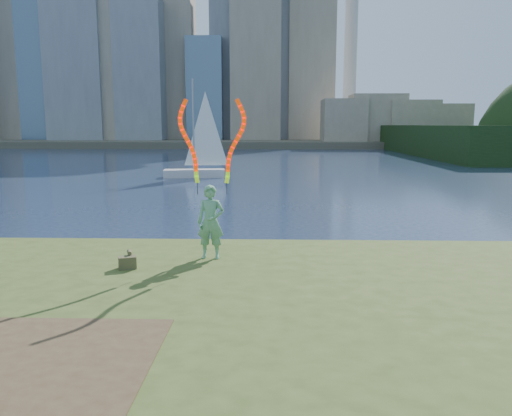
{
  "coord_description": "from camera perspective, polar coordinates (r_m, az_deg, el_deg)",
  "views": [
    {
      "loc": [
        1.01,
        -9.58,
        4.03
      ],
      "look_at": [
        0.7,
        1.0,
        2.27
      ],
      "focal_mm": 35.0,
      "sensor_mm": 36.0,
      "label": 1
    }
  ],
  "objects": [
    {
      "name": "far_shore",
      "position": [
        104.64,
        1.17,
        7.57
      ],
      "size": [
        320.0,
        40.0,
        1.2
      ],
      "primitive_type": "cube",
      "color": "brown",
      "rests_on": "ground"
    },
    {
      "name": "woman_with_ribbons",
      "position": [
        12.12,
        -5.18,
        0.69
      ],
      "size": [
        2.12,
        0.47,
        4.17
      ],
      "rotation": [
        0.0,
        0.0,
        -0.06
      ],
      "color": "#167D31",
      "rests_on": "grassy_knoll"
    },
    {
      "name": "canvas_bag",
      "position": [
        11.81,
        -14.48,
        -5.96
      ],
      "size": [
        0.46,
        0.52,
        0.38
      ],
      "rotation": [
        0.0,
        0.0,
        0.34
      ],
      "color": "brown",
      "rests_on": "grassy_knoll"
    },
    {
      "name": "dirt_patch",
      "position": [
        7.84,
        -23.59,
        -15.65
      ],
      "size": [
        3.2,
        3.0,
        0.02
      ],
      "primitive_type": "cube",
      "color": "#47331E",
      "rests_on": "grassy_knoll"
    },
    {
      "name": "ground",
      "position": [
        10.44,
        -4.09,
        -13.28
      ],
      "size": [
        320.0,
        320.0,
        0.0
      ],
      "primitive_type": "plane",
      "color": "#1A2843",
      "rests_on": "ground"
    },
    {
      "name": "sailboat",
      "position": [
        39.26,
        -6.71,
        5.4
      ],
      "size": [
        5.04,
        2.03,
        7.57
      ],
      "rotation": [
        0.0,
        0.0,
        0.11
      ],
      "color": "silver",
      "rests_on": "ground"
    },
    {
      "name": "grassy_knoll",
      "position": [
        8.23,
        -5.8,
        -17.25
      ],
      "size": [
        20.0,
        18.0,
        0.8
      ],
      "color": "#3C4C1B",
      "rests_on": "ground"
    }
  ]
}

